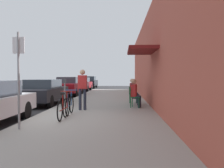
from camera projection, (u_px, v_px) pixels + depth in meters
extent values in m
plane|color=#2D2D30|center=(32.00, 120.00, 8.69)|extent=(60.00, 60.00, 0.00)
cube|color=#9E9B93|center=(101.00, 111.00, 10.59)|extent=(4.50, 32.00, 0.12)
cube|color=#BC5442|center=(157.00, 54.00, 10.41)|extent=(0.30, 32.00, 4.93)
cube|color=maroon|center=(141.00, 51.00, 10.17)|extent=(1.10, 2.80, 0.12)
cylinder|color=black|center=(25.00, 110.00, 8.83)|extent=(0.22, 0.64, 0.64)
cube|color=black|center=(43.00, 94.00, 13.21)|extent=(1.80, 4.40, 0.58)
cube|color=#333D47|center=(44.00, 84.00, 13.34)|extent=(1.48, 2.11, 0.46)
cylinder|color=black|center=(63.00, 97.00, 14.55)|extent=(0.22, 0.64, 0.64)
cylinder|color=black|center=(37.00, 97.00, 14.62)|extent=(0.22, 0.64, 0.64)
cylinder|color=black|center=(50.00, 102.00, 11.82)|extent=(0.22, 0.64, 0.64)
cylinder|color=black|center=(18.00, 101.00, 11.89)|extent=(0.22, 0.64, 0.64)
cube|color=maroon|center=(69.00, 87.00, 19.53)|extent=(1.80, 4.40, 0.65)
cube|color=#333D47|center=(69.00, 80.00, 19.66)|extent=(1.48, 2.11, 0.50)
cylinder|color=black|center=(81.00, 91.00, 20.87)|extent=(0.22, 0.64, 0.64)
cylinder|color=black|center=(63.00, 90.00, 20.94)|extent=(0.22, 0.64, 0.64)
cylinder|color=black|center=(75.00, 93.00, 18.15)|extent=(0.22, 0.64, 0.64)
cylinder|color=black|center=(54.00, 93.00, 18.21)|extent=(0.22, 0.64, 0.64)
cube|color=maroon|center=(81.00, 85.00, 25.55)|extent=(1.80, 4.40, 0.61)
cube|color=#333D47|center=(81.00, 80.00, 25.68)|extent=(1.48, 2.11, 0.47)
cylinder|color=black|center=(91.00, 87.00, 26.89)|extent=(0.22, 0.64, 0.64)
cylinder|color=black|center=(76.00, 87.00, 26.95)|extent=(0.22, 0.64, 0.64)
cylinder|color=black|center=(87.00, 89.00, 24.16)|extent=(0.22, 0.64, 0.64)
cylinder|color=black|center=(71.00, 89.00, 24.23)|extent=(0.22, 0.64, 0.64)
cube|color=black|center=(89.00, 83.00, 31.62)|extent=(1.80, 4.40, 0.68)
cube|color=#333D47|center=(89.00, 78.00, 31.75)|extent=(1.48, 2.11, 0.51)
cylinder|color=black|center=(96.00, 85.00, 32.96)|extent=(0.22, 0.64, 0.64)
cylinder|color=black|center=(85.00, 85.00, 33.03)|extent=(0.22, 0.64, 0.64)
cylinder|color=black|center=(94.00, 86.00, 30.23)|extent=(0.22, 0.64, 0.64)
cylinder|color=black|center=(81.00, 86.00, 30.30)|extent=(0.22, 0.64, 0.64)
cylinder|color=slate|center=(65.00, 95.00, 11.63)|extent=(0.07, 0.07, 1.10)
cube|color=#383D42|center=(65.00, 81.00, 11.61)|extent=(0.12, 0.10, 0.22)
cylinder|color=gray|center=(19.00, 81.00, 6.58)|extent=(0.06, 0.06, 2.60)
cube|color=white|center=(19.00, 45.00, 6.57)|extent=(0.32, 0.02, 0.44)
torus|color=black|center=(67.00, 107.00, 8.77)|extent=(0.04, 0.66, 0.66)
torus|color=black|center=(60.00, 111.00, 7.72)|extent=(0.04, 0.66, 0.66)
cylinder|color=maroon|center=(64.00, 109.00, 8.24)|extent=(0.04, 1.05, 0.04)
cylinder|color=maroon|center=(63.00, 102.00, 8.08)|extent=(0.04, 0.04, 0.50)
cube|color=black|center=(63.00, 94.00, 8.07)|extent=(0.10, 0.20, 0.06)
cylinder|color=maroon|center=(67.00, 99.00, 8.71)|extent=(0.03, 0.03, 0.56)
cylinder|color=maroon|center=(67.00, 91.00, 8.70)|extent=(0.46, 0.03, 0.03)
torus|color=black|center=(72.00, 104.00, 9.51)|extent=(0.04, 0.66, 0.66)
torus|color=black|center=(65.00, 108.00, 8.46)|extent=(0.04, 0.66, 0.66)
cylinder|color=#1E4C8C|center=(69.00, 106.00, 8.99)|extent=(0.04, 1.05, 0.04)
cylinder|color=#1E4C8C|center=(68.00, 100.00, 8.83)|extent=(0.04, 0.04, 0.50)
cube|color=black|center=(68.00, 92.00, 8.82)|extent=(0.10, 0.20, 0.06)
cylinder|color=#1E4C8C|center=(71.00, 97.00, 9.45)|extent=(0.03, 0.03, 0.56)
cylinder|color=#1E4C8C|center=(71.00, 90.00, 9.45)|extent=(0.46, 0.03, 0.03)
cylinder|color=#14592D|center=(140.00, 102.00, 11.32)|extent=(0.04, 0.04, 0.45)
cylinder|color=#14592D|center=(139.00, 103.00, 10.95)|extent=(0.04, 0.04, 0.45)
cylinder|color=#14592D|center=(132.00, 102.00, 11.42)|extent=(0.04, 0.04, 0.45)
cylinder|color=#14592D|center=(131.00, 103.00, 11.06)|extent=(0.04, 0.04, 0.45)
cube|color=#14592D|center=(136.00, 97.00, 11.18)|extent=(0.53, 0.53, 0.03)
cube|color=#14592D|center=(131.00, 93.00, 11.23)|extent=(0.14, 0.43, 0.40)
cylinder|color=#232838|center=(140.00, 102.00, 11.23)|extent=(0.11, 0.11, 0.47)
cylinder|color=#232838|center=(137.00, 97.00, 11.26)|extent=(0.38, 0.22, 0.14)
cylinder|color=#232838|center=(139.00, 103.00, 11.04)|extent=(0.11, 0.11, 0.47)
cylinder|color=#232838|center=(136.00, 97.00, 11.07)|extent=(0.38, 0.22, 0.14)
cube|color=#B22626|center=(134.00, 91.00, 11.19)|extent=(0.30, 0.40, 0.56)
sphere|color=tan|center=(134.00, 81.00, 11.18)|extent=(0.22, 0.22, 0.22)
cylinder|color=#14592D|center=(139.00, 100.00, 12.22)|extent=(0.04, 0.04, 0.45)
cylinder|color=#14592D|center=(139.00, 101.00, 11.84)|extent=(0.04, 0.04, 0.45)
cylinder|color=#14592D|center=(131.00, 100.00, 12.26)|extent=(0.04, 0.04, 0.45)
cylinder|color=#14592D|center=(131.00, 101.00, 11.88)|extent=(0.04, 0.04, 0.45)
cube|color=#14592D|center=(135.00, 96.00, 12.04)|extent=(0.47, 0.47, 0.03)
cube|color=#14592D|center=(130.00, 92.00, 12.06)|extent=(0.06, 0.44, 0.40)
cylinder|color=#232838|center=(138.00, 100.00, 12.13)|extent=(0.11, 0.11, 0.47)
cylinder|color=#232838|center=(136.00, 95.00, 12.14)|extent=(0.37, 0.16, 0.14)
cylinder|color=#232838|center=(138.00, 101.00, 11.93)|extent=(0.11, 0.11, 0.47)
cylinder|color=#232838|center=(136.00, 96.00, 11.94)|extent=(0.37, 0.16, 0.14)
cube|color=#595960|center=(133.00, 89.00, 12.04)|extent=(0.24, 0.37, 0.56)
sphere|color=tan|center=(133.00, 81.00, 12.03)|extent=(0.22, 0.22, 0.22)
cylinder|color=#14592D|center=(138.00, 98.00, 13.28)|extent=(0.04, 0.04, 0.45)
cylinder|color=#14592D|center=(137.00, 99.00, 12.90)|extent=(0.04, 0.04, 0.45)
cylinder|color=#14592D|center=(130.00, 98.00, 13.35)|extent=(0.04, 0.04, 0.45)
cylinder|color=#14592D|center=(130.00, 99.00, 12.98)|extent=(0.04, 0.04, 0.45)
cube|color=#14592D|center=(134.00, 94.00, 13.12)|extent=(0.50, 0.50, 0.03)
cube|color=#14592D|center=(130.00, 90.00, 13.15)|extent=(0.09, 0.44, 0.40)
cylinder|color=#232838|center=(137.00, 98.00, 13.19)|extent=(0.11, 0.11, 0.47)
cylinder|color=#232838|center=(135.00, 94.00, 13.21)|extent=(0.38, 0.19, 0.14)
cylinder|color=#232838|center=(137.00, 99.00, 12.99)|extent=(0.11, 0.11, 0.47)
cylinder|color=#232838|center=(134.00, 94.00, 13.01)|extent=(0.38, 0.19, 0.14)
cube|color=#B22626|center=(132.00, 88.00, 13.12)|extent=(0.27, 0.39, 0.56)
sphere|color=tan|center=(132.00, 81.00, 13.11)|extent=(0.22, 0.22, 0.22)
cylinder|color=#232838|center=(80.00, 99.00, 10.34)|extent=(0.12, 0.12, 0.90)
cylinder|color=#232838|center=(85.00, 99.00, 10.33)|extent=(0.12, 0.12, 0.90)
cube|color=#B22626|center=(82.00, 82.00, 10.31)|extent=(0.36, 0.22, 0.56)
sphere|color=tan|center=(82.00, 72.00, 10.30)|extent=(0.22, 0.22, 0.22)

